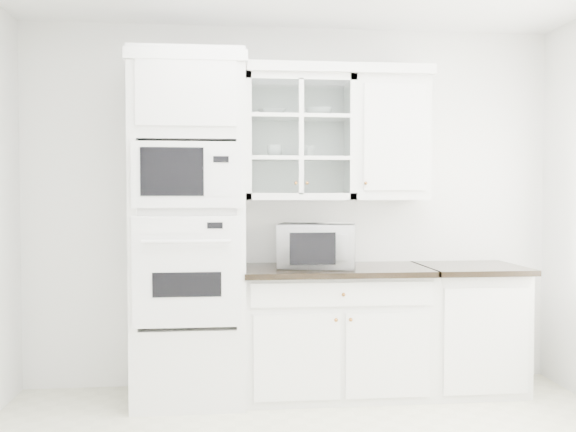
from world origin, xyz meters
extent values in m
cube|color=white|center=(0.00, 1.74, 1.35)|extent=(4.00, 0.02, 2.70)
cube|color=white|center=(-0.75, 1.43, 1.20)|extent=(0.76, 0.65, 2.40)
cube|color=white|center=(-0.75, 1.09, 0.94)|extent=(0.70, 0.03, 0.72)
cube|color=black|center=(-0.75, 1.07, 0.86)|extent=(0.44, 0.01, 0.16)
cube|color=white|center=(-0.75, 1.09, 1.56)|extent=(0.70, 0.03, 0.43)
cube|color=black|center=(-0.84, 1.07, 1.58)|extent=(0.40, 0.01, 0.31)
cube|color=white|center=(0.28, 1.45, 0.44)|extent=(1.30, 0.60, 0.88)
cube|color=black|center=(0.28, 1.42, 0.90)|extent=(1.32, 0.67, 0.04)
cube|color=white|center=(1.28, 1.45, 0.44)|extent=(0.70, 0.60, 0.88)
cube|color=black|center=(1.28, 1.42, 0.90)|extent=(0.72, 0.67, 0.04)
cube|color=white|center=(0.03, 1.58, 1.85)|extent=(0.80, 0.33, 0.90)
cube|color=white|center=(0.03, 1.58, 1.70)|extent=(0.74, 0.29, 0.02)
cube|color=white|center=(0.03, 1.58, 2.00)|extent=(0.74, 0.29, 0.02)
cube|color=white|center=(0.71, 1.58, 1.85)|extent=(0.55, 0.33, 0.90)
cube|color=white|center=(-0.07, 1.56, 2.33)|extent=(2.14, 0.38, 0.07)
imported|color=white|center=(0.15, 1.45, 1.08)|extent=(0.62, 0.55, 0.31)
imported|color=white|center=(-0.17, 1.57, 2.03)|extent=(0.22, 0.22, 0.05)
imported|color=white|center=(0.18, 1.57, 2.04)|extent=(0.21, 0.21, 0.06)
imported|color=white|center=(-0.15, 1.57, 1.75)|extent=(0.11, 0.11, 0.09)
imported|color=white|center=(0.10, 1.57, 1.75)|extent=(0.12, 0.12, 0.09)
camera|label=1|loc=(-0.48, -2.86, 1.44)|focal=38.00mm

